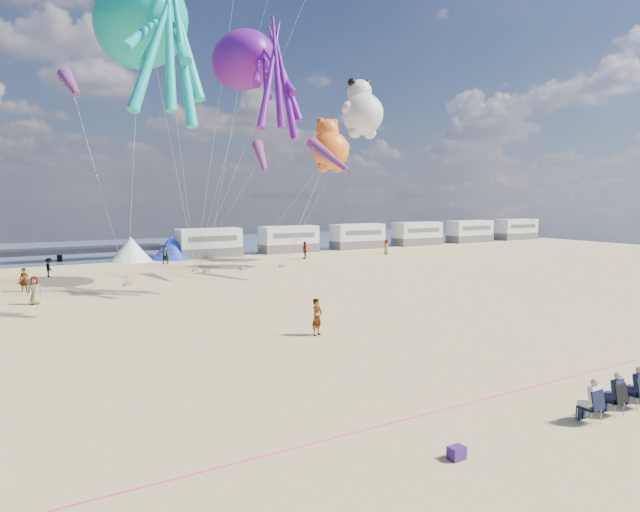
{
  "coord_description": "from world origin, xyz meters",
  "views": [
    {
      "loc": [
        -14.69,
        -17.21,
        6.38
      ],
      "look_at": [
        -0.76,
        6.0,
        3.53
      ],
      "focal_mm": 32.0,
      "sensor_mm": 36.0,
      "label": 1
    }
  ],
  "objects": [
    {
      "name": "ground",
      "position": [
        0.0,
        0.0,
        0.0
      ],
      "size": [
        120.0,
        120.0,
        0.0
      ],
      "primitive_type": "plane",
      "color": "#DAC07D",
      "rests_on": "ground"
    },
    {
      "name": "water",
      "position": [
        0.0,
        55.0,
        0.02
      ],
      "size": [
        120.0,
        120.0,
        0.0
      ],
      "primitive_type": "plane",
      "color": "#3B5672",
      "rests_on": "ground"
    },
    {
      "name": "motorhome_0",
      "position": [
        6.0,
        40.0,
        1.5
      ],
      "size": [
        6.6,
        2.5,
        3.0
      ],
      "primitive_type": "cube",
      "color": "silver",
      "rests_on": "ground"
    },
    {
      "name": "motorhome_1",
      "position": [
        15.5,
        40.0,
        1.5
      ],
      "size": [
        6.6,
        2.5,
        3.0
      ],
      "primitive_type": "cube",
      "color": "silver",
      "rests_on": "ground"
    },
    {
      "name": "motorhome_2",
      "position": [
        25.0,
        40.0,
        1.5
      ],
      "size": [
        6.6,
        2.5,
        3.0
      ],
      "primitive_type": "cube",
      "color": "silver",
      "rests_on": "ground"
    },
    {
      "name": "motorhome_3",
      "position": [
        34.5,
        40.0,
        1.5
      ],
      "size": [
        6.6,
        2.5,
        3.0
      ],
      "primitive_type": "cube",
      "color": "silver",
      "rests_on": "ground"
    },
    {
      "name": "motorhome_4",
      "position": [
        44.0,
        40.0,
        1.5
      ],
      "size": [
        6.6,
        2.5,
        3.0
      ],
      "primitive_type": "cube",
      "color": "silver",
      "rests_on": "ground"
    },
    {
      "name": "motorhome_5",
      "position": [
        53.5,
        40.0,
        1.5
      ],
      "size": [
        6.6,
        2.5,
        3.0
      ],
      "primitive_type": "cube",
      "color": "silver",
      "rests_on": "ground"
    },
    {
      "name": "tent_white",
      "position": [
        -2.0,
        40.0,
        1.2
      ],
      "size": [
        4.0,
        4.0,
        2.4
      ],
      "primitive_type": "cone",
      "color": "white",
      "rests_on": "ground"
    },
    {
      "name": "tent_blue",
      "position": [
        2.0,
        40.0,
        1.2
      ],
      "size": [
        4.0,
        4.0,
        2.4
      ],
      "primitive_type": "cone",
      "color": "#1933CC",
      "rests_on": "ground"
    },
    {
      "name": "spectator_row",
      "position": [
        2.06,
        -7.79,
        0.65
      ],
      "size": [
        6.1,
        0.9,
        1.3
      ],
      "primitive_type": null,
      "color": "black",
      "rests_on": "ground"
    },
    {
      "name": "cooler_purple",
      "position": [
        -5.01,
        -7.54,
        0.16
      ],
      "size": [
        0.4,
        0.3,
        0.32
      ],
      "primitive_type": "cube",
      "color": "navy",
      "rests_on": "ground"
    },
    {
      "name": "rope_line",
      "position": [
        0.0,
        -5.0,
        0.02
      ],
      "size": [
        34.0,
        0.03,
        0.03
      ],
      "primitive_type": "cylinder",
      "rotation": [
        0.0,
        1.57,
        0.0
      ],
      "color": "#F2338C",
      "rests_on": "ground"
    },
    {
      "name": "standing_person",
      "position": [
        -1.58,
        4.9,
        0.86
      ],
      "size": [
        0.74,
        0.64,
        1.71
      ],
      "primitive_type": "imported",
      "rotation": [
        0.0,
        0.0,
        0.44
      ],
      "color": "tan",
      "rests_on": "ground"
    },
    {
      "name": "beachgoer_0",
      "position": [
        23.59,
        32.45,
        0.82
      ],
      "size": [
        0.62,
        0.71,
        1.64
      ],
      "primitive_type": "imported",
      "rotation": [
        0.0,
        0.0,
        4.24
      ],
      "color": "#7F6659",
      "rests_on": "ground"
    },
    {
      "name": "beachgoer_2",
      "position": [
        -10.11,
        32.02,
        0.77
      ],
      "size": [
        0.71,
        0.84,
        1.54
      ],
      "primitive_type": "imported",
      "rotation": [
        0.0,
        0.0,
        1.75
      ],
      "color": "#7F6659",
      "rests_on": "ground"
    },
    {
      "name": "beachgoer_3",
      "position": [
        13.75,
        33.21,
        0.89
      ],
      "size": [
        1.2,
        1.32,
        1.77
      ],
      "primitive_type": "imported",
      "rotation": [
        0.0,
        0.0,
        4.1
      ],
      "color": "#7F6659",
      "rests_on": "ground"
    },
    {
      "name": "beachgoer_4",
      "position": [
        0.22,
        35.93,
        0.87
      ],
      "size": [
        1.1,
        0.72,
        1.75
      ],
      "primitive_type": "imported",
      "rotation": [
        0.0,
        0.0,
        5.97
      ],
      "color": "#7F6659",
      "rests_on": "ground"
    },
    {
      "name": "beachgoer_5",
      "position": [
        -12.28,
        25.32,
        0.8
      ],
      "size": [
        1.53,
        1.12,
        1.6
      ],
      "primitive_type": "imported",
      "rotation": [
        0.0,
        0.0,
        5.79
      ],
      "color": "#7F6659",
      "rests_on": "ground"
    },
    {
      "name": "beachgoer_6",
      "position": [
        -12.05,
        19.94,
        0.85
      ],
      "size": [
        0.71,
        0.57,
        1.69
      ],
      "primitive_type": "imported",
      "rotation": [
        0.0,
        0.0,
        5.98
      ],
      "color": "#7F6659",
      "rests_on": "ground"
    },
    {
      "name": "sandbag_a",
      "position": [
        -5.77,
        24.51,
        0.11
      ],
      "size": [
        0.5,
        0.35,
        0.22
      ],
      "primitive_type": "cube",
      "color": "gray",
      "rests_on": "ground"
    },
    {
      "name": "sandbag_b",
      "position": [
        1.67,
        28.72,
        0.11
      ],
      "size": [
        0.5,
        0.35,
        0.22
      ],
      "primitive_type": "cube",
      "color": "gray",
      "rests_on": "ground"
    },
    {
      "name": "sandbag_c",
      "position": [
        8.63,
        28.27,
        0.11
      ],
      "size": [
        0.5,
        0.35,
        0.22
      ],
      "primitive_type": "cube",
      "color": "gray",
      "rests_on": "ground"
    },
    {
      "name": "sandbag_d",
      "position": [
        4.84,
        28.36,
        0.11
      ],
      "size": [
        0.5,
        0.35,
        0.22
      ],
      "primitive_type": "cube",
      "color": "gray",
      "rests_on": "ground"
    },
    {
      "name": "sandbag_e",
      "position": [
        0.95,
        29.49,
        0.11
      ],
      "size": [
        0.5,
        0.35,
        0.22
      ],
      "primitive_type": "cube",
      "color": "gray",
      "rests_on": "ground"
    },
    {
      "name": "kite_octopus_teal",
      "position": [
        -5.86,
        18.11,
        16.56
      ],
      "size": [
        7.33,
        11.19,
        11.82
      ],
      "primitive_type": null,
      "rotation": [
        0.0,
        0.0,
        -0.3
      ],
      "color": "#0DA8A3"
    },
    {
      "name": "kite_octopus_purple",
      "position": [
        1.98,
        21.12,
        15.92
      ],
      "size": [
        4.93,
        9.55,
        10.47
      ],
      "primitive_type": null,
      "rotation": [
        0.0,
        0.0,
        -0.11
      ],
      "color": "#600E87"
    },
    {
      "name": "kite_panda",
      "position": [
        14.5,
        24.23,
        13.49
      ],
      "size": [
        5.46,
        5.3,
        6.17
      ],
      "primitive_type": null,
      "rotation": [
        0.0,
        0.0,
        0.33
      ],
      "color": "silver"
    },
    {
      "name": "kite_teddy_orange",
      "position": [
        15.11,
        30.53,
        10.83
      ],
      "size": [
        4.54,
        4.29,
        6.27
      ],
      "primitive_type": null,
      "rotation": [
        0.0,
        0.0,
        0.03
      ],
      "color": "orange"
    },
    {
      "name": "windsock_left",
      "position": [
        -8.53,
        27.59,
        14.35
      ],
      "size": [
        1.33,
        7.45,
        7.42
      ],
      "primitive_type": null,
      "rotation": [
        0.0,
        0.0,
        -0.03
      ],
      "color": "red"
    },
    {
      "name": "windsock_mid",
      "position": [
        8.83,
        20.72,
        9.48
      ],
      "size": [
        1.13,
        5.5,
        5.48
      ],
      "primitive_type": null,
      "rotation": [
        0.0,
        0.0,
        0.02
      ],
      "color": "red"
    },
    {
      "name": "windsock_right",
      "position": [
        4.19,
        23.03,
        9.37
      ],
      "size": [
        2.29,
        4.82,
        4.77
      ],
      "primitive_type": null,
      "rotation": [
        0.0,
        0.0,
        -0.3
      ],
      "color": "red"
    }
  ]
}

